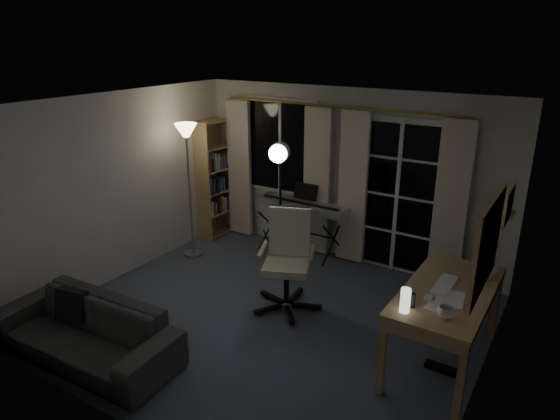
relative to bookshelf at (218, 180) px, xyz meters
The scene contains 17 objects.
floor 2.92m from the bookshelf, 40.32° to the right, with size 4.50×4.00×0.02m, color #3E465A.
window 1.25m from the bookshelf, ahead, with size 1.20×0.08×1.40m.
french_door 2.88m from the bookshelf, ahead, with size 1.32×0.09×2.11m.
curtains 2.00m from the bookshelf, ahead, with size 3.60×0.07×2.13m.
bookshelf is the anchor object (origin of this frame).
torchiere_lamp 1.18m from the bookshelf, 75.13° to the right, with size 0.39×0.39×1.92m.
keyboard_piano 1.59m from the bookshelf, ahead, with size 1.37×0.68×0.99m.
studio_light 1.99m from the bookshelf, 27.10° to the right, with size 0.40×0.41×1.85m.
office_chair 2.55m from the bookshelf, 32.90° to the right, with size 0.81×0.79×1.17m.
desk 4.32m from the bookshelf, 21.84° to the right, with size 0.77×1.52×0.81m.
monitor 4.36m from the bookshelf, 15.37° to the right, with size 0.20×0.58×0.51m.
desk_clutter 4.35m from the bookshelf, 25.11° to the right, with size 0.48×0.92×1.03m.
mug 4.61m from the bookshelf, 27.15° to the right, with size 0.13×0.10×0.13m, color silver.
wall_mirror 4.90m from the bookshelf, 26.34° to the right, with size 0.04×0.94×0.74m.
framed_print 4.59m from the bookshelf, 16.05° to the right, with size 0.03×0.42×0.32m.
wall_shelf 4.38m from the bookshelf, ahead, with size 0.16×0.30×0.18m.
sofa 3.53m from the bookshelf, 73.59° to the right, with size 1.99×0.66×0.77m.
Camera 1 is at (2.73, -4.11, 3.06)m, focal length 32.00 mm.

